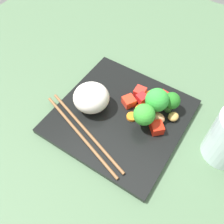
{
  "coord_description": "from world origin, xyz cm",
  "views": [
    {
      "loc": [
        -26.51,
        -14.62,
        44.2
      ],
      "look_at": [
        -1.62,
        1.11,
        3.21
      ],
      "focal_mm": 39.8,
      "sensor_mm": 36.0,
      "label": 1
    }
  ],
  "objects_px": {
    "carrot_slice_1": "(150,97)",
    "chopstick_pair": "(83,132)",
    "broccoli_floret_1": "(171,101)",
    "square_plate": "(120,116)",
    "rice_mound": "(91,98)"
  },
  "relations": [
    {
      "from": "carrot_slice_1",
      "to": "chopstick_pair",
      "type": "relative_size",
      "value": 0.12
    },
    {
      "from": "carrot_slice_1",
      "to": "broccoli_floret_1",
      "type": "bearing_deg",
      "value": -99.6
    },
    {
      "from": "square_plate",
      "to": "rice_mound",
      "type": "relative_size",
      "value": 3.44
    },
    {
      "from": "square_plate",
      "to": "carrot_slice_1",
      "type": "relative_size",
      "value": 9.12
    },
    {
      "from": "carrot_slice_1",
      "to": "chopstick_pair",
      "type": "bearing_deg",
      "value": 155.0
    },
    {
      "from": "rice_mound",
      "to": "broccoli_floret_1",
      "type": "relative_size",
      "value": 1.54
    },
    {
      "from": "broccoli_floret_1",
      "to": "chopstick_pair",
      "type": "xyz_separation_m",
      "value": [
        -0.15,
        0.12,
        -0.03
      ]
    },
    {
      "from": "rice_mound",
      "to": "square_plate",
      "type": "bearing_deg",
      "value": -77.63
    },
    {
      "from": "square_plate",
      "to": "chopstick_pair",
      "type": "relative_size",
      "value": 1.13
    },
    {
      "from": "rice_mound",
      "to": "carrot_slice_1",
      "type": "height_order",
      "value": "rice_mound"
    },
    {
      "from": "broccoli_floret_1",
      "to": "carrot_slice_1",
      "type": "bearing_deg",
      "value": 80.4
    },
    {
      "from": "square_plate",
      "to": "rice_mound",
      "type": "height_order",
      "value": "rice_mound"
    },
    {
      "from": "square_plate",
      "to": "rice_mound",
      "type": "bearing_deg",
      "value": 102.37
    },
    {
      "from": "square_plate",
      "to": "broccoli_floret_1",
      "type": "xyz_separation_m",
      "value": [
        0.07,
        -0.08,
        0.03
      ]
    },
    {
      "from": "rice_mound",
      "to": "chopstick_pair",
      "type": "distance_m",
      "value": 0.07
    }
  ]
}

